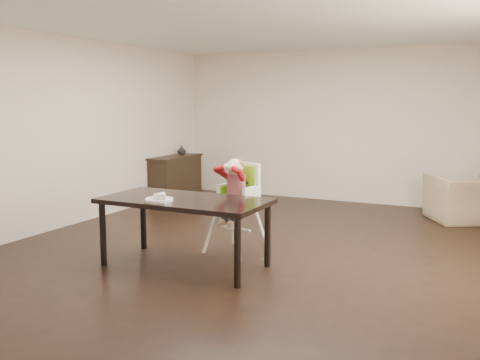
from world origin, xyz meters
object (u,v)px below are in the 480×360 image
object	(u,v)px
high_chair	(238,186)
armchair	(469,191)
sideboard	(176,177)
dining_table	(184,206)

from	to	relation	value
high_chair	armchair	bearing A→B (deg)	64.32
high_chair	armchair	world-z (taller)	high_chair
high_chair	armchair	size ratio (longest dim) A/B	1.06
armchair	high_chair	bearing A→B (deg)	21.18
high_chair	sideboard	distance (m)	3.75
high_chair	sideboard	bearing A→B (deg)	147.10
dining_table	armchair	distance (m)	4.58
armchair	dining_table	bearing A→B (deg)	24.43
dining_table	high_chair	world-z (taller)	high_chair
armchair	sideboard	world-z (taller)	armchair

